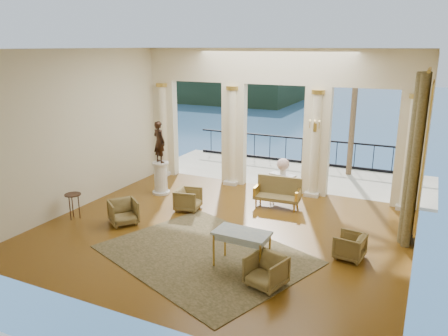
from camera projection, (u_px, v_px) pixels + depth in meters
The scene contains 23 objects.
floor at pixel (222, 231), 11.18m from camera, with size 9.00×9.00×0.00m, color #482808.
room_walls at pixel (199, 127), 9.43m from camera, with size 9.00×9.00×9.00m.
arcade at pixel (274, 111), 13.80m from camera, with size 9.00×0.56×4.50m.
terrace at pixel (290, 174), 16.23m from camera, with size 10.00×3.60×0.10m, color beige.
balustrade at pixel (302, 153), 17.50m from camera, with size 9.00×0.06×1.03m.
palm_tree at pixel (358, 60), 14.98m from camera, with size 2.00×2.00×4.50m.
headland at pixel (239, 86), 85.24m from camera, with size 22.00×18.00×6.00m, color black.
sea at pixel (397, 119), 64.94m from camera, with size 160.00×160.00×0.00m, color #2A5D91.
curtain at pixel (415, 159), 10.16m from camera, with size 0.33×1.40×4.09m.
window_frame at pixel (424, 157), 10.06m from camera, with size 0.04×1.60×3.40m, color gold.
wall_sconce at pixel (315, 127), 13.04m from camera, with size 0.30×0.11×0.33m.
rug at pixel (205, 254), 9.88m from camera, with size 4.35×3.38×0.02m, color #32371E.
armchair_a at pixel (123, 211), 11.53m from camera, with size 0.69×0.65×0.71m, color #4F4222.
armchair_b at pixel (266, 270), 8.51m from camera, with size 0.68×0.64×0.70m, color #4F4222.
armchair_c at pixel (350, 245), 9.65m from camera, with size 0.61×0.57×0.63m, color #4F4222.
armchair_d at pixel (188, 198), 12.50m from camera, with size 0.67×0.63×0.69m, color #4F4222.
settee at pixel (278, 192), 12.75m from camera, with size 1.36×0.65×0.88m.
game_table at pixel (242, 236), 9.17m from camera, with size 1.19×0.67×0.80m.
pedestal at pixel (161, 178), 13.86m from camera, with size 0.56×0.56×1.03m.
statue at pixel (159, 142), 13.54m from camera, with size 0.48×0.31×1.30m, color black.
console_table at pixel (283, 178), 13.41m from camera, with size 0.86×0.49×0.77m.
urn at pixel (283, 165), 13.29m from camera, with size 0.38×0.38×0.50m.
side_table at pixel (73, 198), 11.80m from camera, with size 0.43×0.43×0.71m.
Camera 1 is at (4.49, -9.30, 4.57)m, focal length 35.00 mm.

